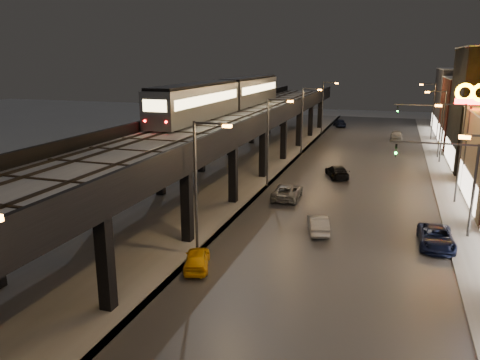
% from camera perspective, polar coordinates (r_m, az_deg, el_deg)
% --- Properties ---
extents(road_surface, '(17.00, 120.00, 0.06)m').
position_cam_1_polar(road_surface, '(50.63, 13.50, -0.43)').
color(road_surface, '#46474D').
rests_on(road_surface, ground).
extents(sidewalk_right, '(4.00, 120.00, 0.14)m').
position_cam_1_polar(sidewalk_right, '(50.87, 24.78, -1.28)').
color(sidewalk_right, '#9FA1A8').
rests_on(sidewalk_right, ground).
extents(under_viaduct_pavement, '(11.00, 120.00, 0.06)m').
position_cam_1_polar(under_viaduct_pavement, '(53.35, -1.07, 0.74)').
color(under_viaduct_pavement, '#9FA1A8').
rests_on(under_viaduct_pavement, ground).
extents(elevated_viaduct, '(9.00, 100.00, 6.30)m').
position_cam_1_polar(elevated_viaduct, '(49.36, -2.32, 6.21)').
color(elevated_viaduct, black).
rests_on(elevated_viaduct, ground).
extents(viaduct_trackbed, '(8.40, 100.00, 0.32)m').
position_cam_1_polar(viaduct_trackbed, '(49.38, -2.28, 7.12)').
color(viaduct_trackbed, '#B2B7C1').
rests_on(viaduct_trackbed, elevated_viaduct).
extents(viaduct_parapet_streetside, '(0.30, 100.00, 1.10)m').
position_cam_1_polar(viaduct_parapet_streetside, '(48.00, 2.64, 7.46)').
color(viaduct_parapet_streetside, black).
rests_on(viaduct_parapet_streetside, elevated_viaduct).
extents(viaduct_parapet_far, '(0.30, 100.00, 1.10)m').
position_cam_1_polar(viaduct_parapet_far, '(51.02, -6.89, 7.79)').
color(viaduct_parapet_far, black).
rests_on(viaduct_parapet_far, elevated_viaduct).
extents(building_f, '(12.20, 16.20, 11.16)m').
position_cam_1_polar(building_f, '(91.04, 26.64, 8.52)').
color(building_f, '#2C2D33').
rests_on(building_f, ground).
extents(streetlight_left_1, '(2.57, 0.28, 9.00)m').
position_cam_1_polar(streetlight_left_1, '(30.23, -4.97, 0.06)').
color(streetlight_left_1, '#38383A').
rests_on(streetlight_left_1, ground).
extents(streetlight_left_2, '(2.57, 0.28, 9.00)m').
position_cam_1_polar(streetlight_left_2, '(46.95, 3.73, 5.29)').
color(streetlight_left_2, '#38383A').
rests_on(streetlight_left_2, ground).
extents(streetlight_right_2, '(2.56, 0.28, 9.00)m').
position_cam_1_polar(streetlight_right_2, '(45.81, 25.00, 3.72)').
color(streetlight_right_2, '#38383A').
rests_on(streetlight_right_2, ground).
extents(streetlight_left_3, '(2.57, 0.28, 9.00)m').
position_cam_1_polar(streetlight_left_3, '(64.37, 7.84, 7.71)').
color(streetlight_left_3, '#38383A').
rests_on(streetlight_left_3, ground).
extents(streetlight_right_3, '(2.56, 0.28, 9.00)m').
position_cam_1_polar(streetlight_right_3, '(63.54, 23.32, 6.57)').
color(streetlight_right_3, '#38383A').
rests_on(streetlight_right_3, ground).
extents(streetlight_left_4, '(2.57, 0.28, 9.00)m').
position_cam_1_polar(streetlight_left_4, '(82.04, 10.21, 9.07)').
color(streetlight_left_4, '#38383A').
rests_on(streetlight_left_4, ground).
extents(streetlight_right_4, '(2.56, 0.28, 9.00)m').
position_cam_1_polar(streetlight_right_4, '(81.39, 22.36, 8.18)').
color(streetlight_right_4, '#38383A').
rests_on(streetlight_right_4, ground).
extents(traffic_light_rig_a, '(6.10, 0.34, 7.00)m').
position_cam_1_polar(traffic_light_rig_a, '(37.08, 24.96, 0.28)').
color(traffic_light_rig_a, '#38383A').
rests_on(traffic_light_rig_a, ground).
extents(traffic_light_rig_b, '(6.10, 0.34, 7.00)m').
position_cam_1_polar(traffic_light_rig_b, '(66.53, 22.29, 6.34)').
color(traffic_light_rig_b, '#38383A').
rests_on(traffic_light_rig_b, ground).
extents(subway_train, '(3.08, 37.24, 3.69)m').
position_cam_1_polar(subway_train, '(58.32, -1.52, 10.31)').
color(subway_train, gray).
rests_on(subway_train, viaduct_trackbed).
extents(car_taxi, '(2.59, 3.98, 1.26)m').
position_cam_1_polar(car_taxi, '(29.72, -5.26, -9.63)').
color(car_taxi, yellow).
rests_on(car_taxi, ground).
extents(car_near_white, '(2.33, 4.18, 1.30)m').
position_cam_1_polar(car_near_white, '(35.90, 9.50, -5.39)').
color(car_near_white, '#999A9B').
rests_on(car_near_white, ground).
extents(car_mid_silver, '(2.55, 5.19, 1.42)m').
position_cam_1_polar(car_mid_silver, '(43.92, 5.77, -1.46)').
color(car_mid_silver, gray).
rests_on(car_mid_silver, ground).
extents(car_mid_dark, '(3.39, 5.06, 1.36)m').
position_cam_1_polar(car_mid_dark, '(52.60, 11.76, 0.96)').
color(car_mid_dark, black).
rests_on(car_mid_dark, ground).
extents(car_far_white, '(3.15, 4.80, 1.52)m').
position_cam_1_polar(car_far_white, '(92.78, 12.04, 6.81)').
color(car_far_white, black).
rests_on(car_far_white, ground).
extents(car_onc_dark, '(2.42, 4.99, 1.37)m').
position_cam_1_polar(car_onc_dark, '(35.50, 22.79, -6.55)').
color(car_onc_dark, '#0F1637').
rests_on(car_onc_dark, ground).
extents(car_onc_red, '(1.89, 4.56, 1.54)m').
position_cam_1_polar(car_onc_red, '(79.48, 18.53, 5.13)').
color(car_onc_red, '#A4A5A6').
rests_on(car_onc_red, ground).
extents(sign_mcdonalds, '(3.14, 0.54, 10.57)m').
position_cam_1_polar(sign_mcdonalds, '(49.70, 26.39, 8.34)').
color(sign_mcdonalds, '#38383A').
rests_on(sign_mcdonalds, ground).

